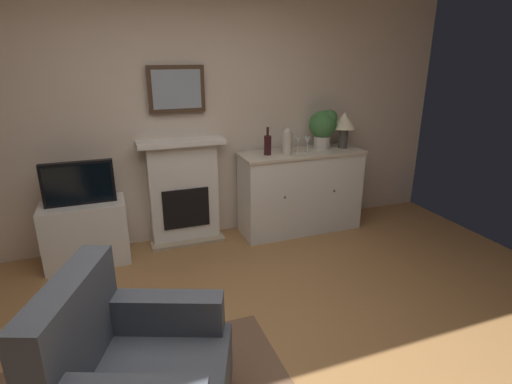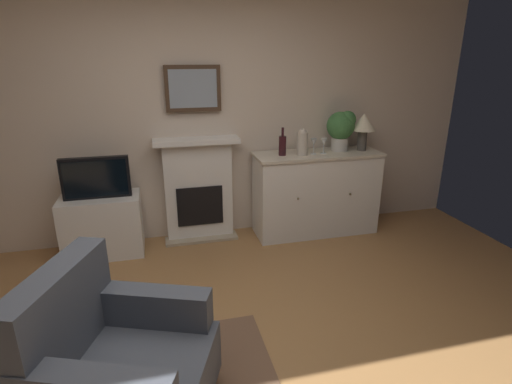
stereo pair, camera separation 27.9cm
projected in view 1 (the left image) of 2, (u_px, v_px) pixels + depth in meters
The scene contains 14 objects.
ground_plane at pixel (248, 378), 2.56m from camera, with size 6.19×4.43×0.10m, color #9E7042.
wall_rear at pixel (176, 108), 4.03m from camera, with size 6.19×0.06×2.79m, color beige.
fireplace_unit at pixel (184, 191), 4.19m from camera, with size 0.87×0.30×1.10m.
framed_picture at pixel (177, 89), 3.89m from camera, with size 0.55×0.04×0.45m.
sideboard_cabinet at pixel (300, 191), 4.48m from camera, with size 1.37×0.49×0.91m.
table_lamp at pixel (344, 123), 4.41m from camera, with size 0.26×0.26×0.40m.
wine_bottle at pixel (268, 145), 4.16m from camera, with size 0.08×0.08×0.29m.
wine_glass_left at pixel (298, 141), 4.24m from camera, with size 0.07×0.07×0.16m.
wine_glass_center at pixel (308, 141), 4.27m from camera, with size 0.07×0.07×0.16m.
vase_decorative at pixel (287, 141), 4.18m from camera, with size 0.11×0.11×0.28m.
tv_cabinet at pixel (86, 233), 3.81m from camera, with size 0.75×0.42×0.60m.
tv_set at pixel (79, 183), 3.63m from camera, with size 0.62×0.07×0.40m.
potted_plant_small at pixel (324, 126), 4.38m from camera, with size 0.30×0.30×0.43m.
armchair at pixel (133, 376), 2.01m from camera, with size 1.03×1.00×0.92m.
Camera 1 is at (-0.66, -1.92, 1.91)m, focal length 28.17 mm.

